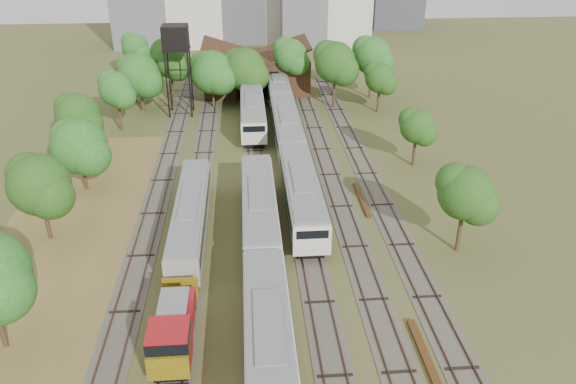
{
  "coord_description": "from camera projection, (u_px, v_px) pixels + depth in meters",
  "views": [
    {
      "loc": [
        -2.91,
        -29.43,
        25.64
      ],
      "look_at": [
        0.71,
        16.34,
        2.5
      ],
      "focal_mm": 35.0,
      "sensor_mm": 36.0,
      "label": 1
    }
  ],
  "objects": [
    {
      "name": "railcar_rear",
      "position": [
        253.0,
        113.0,
        72.78
      ],
      "size": [
        3.1,
        16.08,
        3.83
      ],
      "color": "black",
      "rests_on": "ground"
    },
    {
      "name": "maintenance_shed",
      "position": [
        256.0,
        71.0,
        88.17
      ],
      "size": [
        16.45,
        11.55,
        7.58
      ],
      "color": "#341B13",
      "rests_on": "ground"
    },
    {
      "name": "ground",
      "position": [
        297.0,
        334.0,
        37.94
      ],
      "size": [
        240.0,
        240.0,
        0.0
      ],
      "primitive_type": "plane",
      "color": "#475123",
      "rests_on": "ground"
    },
    {
      "name": "dry_grass_patch",
      "position": [
        58.0,
        277.0,
        43.79
      ],
      "size": [
        14.0,
        60.0,
        0.04
      ],
      "primitive_type": "cube",
      "color": "brown",
      "rests_on": "ground"
    },
    {
      "name": "rail_pile_near",
      "position": [
        428.0,
        363.0,
        35.3
      ],
      "size": [
        0.54,
        8.07,
        0.27
      ],
      "primitive_type": "cube",
      "color": "#533417",
      "rests_on": "ground"
    },
    {
      "name": "rail_pile_far",
      "position": [
        362.0,
        199.0,
        55.26
      ],
      "size": [
        0.45,
        7.13,
        0.23
      ],
      "primitive_type": "cube",
      "color": "#533417",
      "rests_on": "ground"
    },
    {
      "name": "water_tower",
      "position": [
        176.0,
        40.0,
        74.25
      ],
      "size": [
        3.52,
        3.52,
        12.15
      ],
      "color": "black",
      "rests_on": "ground"
    },
    {
      "name": "shunter_locomotive",
      "position": [
        173.0,
        332.0,
        35.74
      ],
      "size": [
        2.56,
        8.1,
        3.35
      ],
      "color": "black",
      "rests_on": "ground"
    },
    {
      "name": "tree_band_far",
      "position": [
        248.0,
        66.0,
        79.85
      ],
      "size": [
        39.26,
        10.33,
        9.48
      ],
      "color": "#382616",
      "rests_on": "ground"
    },
    {
      "name": "tree_band_left",
      "position": [
        78.0,
        139.0,
        55.81
      ],
      "size": [
        7.27,
        77.4,
        8.52
      ],
      "color": "#382616",
      "rests_on": "ground"
    },
    {
      "name": "old_grey_coach",
      "position": [
        191.0,
        216.0,
        48.85
      ],
      "size": [
        2.7,
        18.0,
        3.33
      ],
      "color": "black",
      "rests_on": "ground"
    },
    {
      "name": "railcar_red_set",
      "position": [
        263.0,
        266.0,
        41.63
      ],
      "size": [
        3.0,
        34.58,
        3.71
      ],
      "color": "black",
      "rests_on": "ground"
    },
    {
      "name": "railcar_green_set",
      "position": [
        287.0,
        129.0,
        67.57
      ],
      "size": [
        3.1,
        52.07,
        3.83
      ],
      "color": "black",
      "rests_on": "ground"
    },
    {
      "name": "tracks",
      "position": [
        269.0,
        177.0,
        60.13
      ],
      "size": [
        24.6,
        80.0,
        0.19
      ],
      "color": "#4C473D",
      "rests_on": "ground"
    },
    {
      "name": "tree_band_right",
      "position": [
        416.0,
        127.0,
        59.64
      ],
      "size": [
        5.68,
        40.56,
        7.64
      ],
      "color": "#382616",
      "rests_on": "ground"
    }
  ]
}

